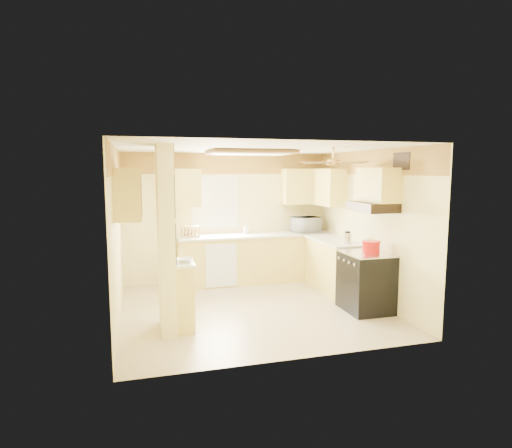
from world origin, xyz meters
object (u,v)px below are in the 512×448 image
object	(u,v)px
bowl	(185,260)
kettle	(348,238)
dutch_oven	(371,247)
microwave	(306,225)
stove	(366,281)

from	to	relation	value
bowl	kettle	distance (m)	2.92
dutch_oven	kettle	xyz separation A→B (m)	(-0.01, 0.75, 0.03)
microwave	dutch_oven	distance (m)	2.19
stove	bowl	xyz separation A→B (m)	(-2.77, -0.05, 0.50)
stove	microwave	distance (m)	2.24
microwave	dutch_oven	world-z (taller)	microwave
microwave	kettle	distance (m)	1.44
microwave	bowl	distance (m)	3.44
stove	dutch_oven	bearing A→B (deg)	-39.22
dutch_oven	microwave	bearing A→B (deg)	94.73
microwave	bowl	size ratio (longest dim) A/B	2.68
microwave	stove	bearing A→B (deg)	90.75
kettle	dutch_oven	bearing A→B (deg)	-89.62
bowl	dutch_oven	world-z (taller)	dutch_oven
microwave	kettle	xyz separation A→B (m)	(0.18, -1.43, -0.05)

